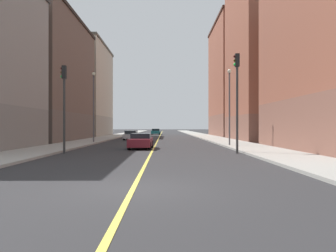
{
  "coord_description": "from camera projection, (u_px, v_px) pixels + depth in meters",
  "views": [
    {
      "loc": [
        0.95,
        -10.06,
        1.88
      ],
      "look_at": [
        1.31,
        26.86,
        1.91
      ],
      "focal_mm": 35.76,
      "sensor_mm": 36.0,
      "label": 1
    }
  ],
  "objects": [
    {
      "name": "car_teal",
      "position": [
        156.0,
        132.0,
        76.02
      ],
      "size": [
        2.08,
        4.31,
        1.32
      ],
      "color": "#196670",
      "rests_on": "ground"
    },
    {
      "name": "building_right_midblock",
      "position": [
        35.0,
        79.0,
        43.34
      ],
      "size": [
        11.41,
        20.31,
        16.1
      ],
      "color": "brown",
      "rests_on": "ground"
    },
    {
      "name": "car_silver",
      "position": [
        131.0,
        135.0,
        46.58
      ],
      "size": [
        1.95,
        4.51,
        1.27
      ],
      "color": "silver",
      "rests_on": "ground"
    },
    {
      "name": "building_left_far",
      "position": [
        245.0,
        80.0,
        62.33
      ],
      "size": [
        11.41,
        18.54,
        21.2
      ],
      "color": "brown",
      "rests_on": "ground"
    },
    {
      "name": "traffic_light_right_near",
      "position": [
        64.0,
        97.0,
        22.91
      ],
      "size": [
        0.4,
        0.32,
        6.04
      ],
      "color": "#2D2D2D",
      "rests_on": "ground"
    },
    {
      "name": "building_left_mid",
      "position": [
        276.0,
        49.0,
        44.61
      ],
      "size": [
        11.41,
        15.07,
        24.33
      ],
      "color": "brown",
      "rests_on": "ground"
    },
    {
      "name": "traffic_light_left_near",
      "position": [
        237.0,
        90.0,
        23.03
      ],
      "size": [
        0.4,
        0.32,
        6.89
      ],
      "color": "#2D2D2D",
      "rests_on": "ground"
    },
    {
      "name": "building_right_distant",
      "position": [
        76.0,
        91.0,
        63.4
      ],
      "size": [
        11.41,
        18.14,
        17.31
      ],
      "color": "#9D9688",
      "rests_on": "ground"
    },
    {
      "name": "sidewalk_left",
      "position": [
        206.0,
        136.0,
        59.13
      ],
      "size": [
        3.94,
        168.0,
        0.15
      ],
      "primitive_type": "cube",
      "color": "#9E9B93",
      "rests_on": "ground"
    },
    {
      "name": "sidewalk_right",
      "position": [
        112.0,
        137.0,
        58.97
      ],
      "size": [
        3.94,
        168.0,
        0.15
      ],
      "primitive_type": "cube",
      "color": "#9E9B93",
      "rests_on": "ground"
    },
    {
      "name": "street_lamp_right_near",
      "position": [
        94.0,
        100.0,
        37.05
      ],
      "size": [
        0.36,
        0.36,
        7.74
      ],
      "color": "#4C4C51",
      "rests_on": "ground"
    },
    {
      "name": "ground_plane",
      "position": [
        133.0,
        189.0,
        10.05
      ],
      "size": [
        400.0,
        400.0,
        0.0
      ],
      "primitive_type": "plane",
      "color": "#2C2B2D",
      "rests_on": "ground"
    },
    {
      "name": "street_lamp_left_near",
      "position": [
        230.0,
        99.0,
        30.91
      ],
      "size": [
        0.36,
        0.36,
        7.02
      ],
      "color": "#4C4C51",
      "rests_on": "ground"
    },
    {
      "name": "lane_center_stripe",
      "position": [
        159.0,
        137.0,
        59.05
      ],
      "size": [
        0.16,
        154.0,
        0.01
      ],
      "primitive_type": "cube",
      "color": "#E5D14C",
      "rests_on": "ground"
    },
    {
      "name": "car_maroon",
      "position": [
        141.0,
        141.0,
        27.98
      ],
      "size": [
        1.93,
        4.4,
        1.28
      ],
      "color": "maroon",
      "rests_on": "ground"
    }
  ]
}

